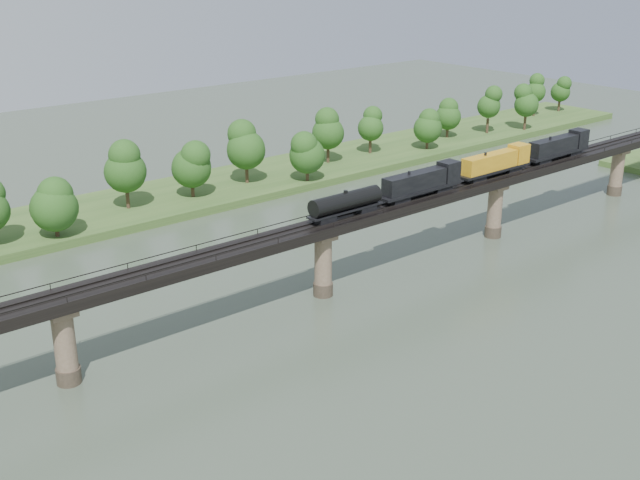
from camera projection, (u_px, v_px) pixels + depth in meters
ground at (479, 372)px, 99.13m from camera, size 400.00×400.00×0.00m
far_bank at (146, 204)px, 160.06m from camera, size 300.00×24.00×1.60m
bridge at (323, 261)px, 118.83m from camera, size 236.00×30.00×11.50m
bridge_superstructure at (323, 221)px, 116.62m from camera, size 220.00×4.90×0.75m
far_treeline at (115, 177)px, 149.12m from camera, size 289.06×17.54×13.60m
freight_train at (472, 170)px, 135.64m from camera, size 68.31×2.66×4.70m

